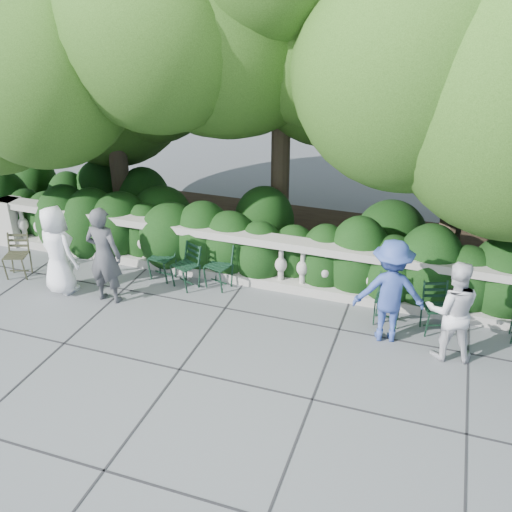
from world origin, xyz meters
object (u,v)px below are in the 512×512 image
(person_older_blue, at_px, (390,291))
(chair_weathered, at_px, (18,280))
(person_woman_grey, at_px, (104,255))
(chair_d, at_px, (436,337))
(chair_e, at_px, (384,327))
(chair_b, at_px, (214,290))
(person_businessman, at_px, (57,250))
(chair_c, at_px, (181,290))
(chair_a, at_px, (159,282))
(person_casual_man, at_px, (452,311))

(person_older_blue, bearing_deg, chair_weathered, -9.91)
(person_woman_grey, distance_m, person_older_blue, 4.80)
(chair_d, relative_size, chair_e, 1.00)
(chair_b, relative_size, chair_e, 1.00)
(person_businessman, distance_m, person_older_blue, 5.76)
(person_businessman, bearing_deg, person_older_blue, -160.30)
(chair_c, bearing_deg, chair_weathered, -143.55)
(chair_a, relative_size, chair_weathered, 1.00)
(chair_a, height_order, chair_c, same)
(chair_a, height_order, chair_e, same)
(chair_e, bearing_deg, person_woman_grey, -171.17)
(person_woman_grey, bearing_deg, chair_a, -122.06)
(chair_a, relative_size, person_woman_grey, 0.48)
(chair_a, bearing_deg, person_older_blue, 1.85)
(chair_b, xyz_separation_m, chair_c, (-0.59, -0.18, 0.00))
(chair_b, bearing_deg, person_woman_grey, -136.09)
(chair_d, xyz_separation_m, person_older_blue, (-0.77, -0.28, 0.85))
(chair_b, distance_m, person_woman_grey, 2.06)
(chair_weathered, xyz_separation_m, person_casual_man, (7.75, 0.18, 0.79))
(chair_e, height_order, chair_weathered, same)
(person_businessman, height_order, person_woman_grey, person_woman_grey)
(chair_b, height_order, chair_c, same)
(person_casual_man, distance_m, person_older_blue, 0.94)
(person_older_blue, bearing_deg, chair_d, -172.79)
(person_businessman, xyz_separation_m, person_woman_grey, (0.96, -0.00, 0.06))
(person_woman_grey, bearing_deg, chair_b, -151.48)
(chair_d, bearing_deg, chair_e, 159.58)
(person_woman_grey, distance_m, person_casual_man, 5.71)
(chair_a, distance_m, chair_c, 0.53)
(chair_weathered, xyz_separation_m, person_woman_grey, (2.04, -0.05, 0.88))
(chair_a, relative_size, chair_c, 1.00)
(chair_a, bearing_deg, person_casual_man, 0.90)
(chair_d, height_order, chair_e, same)
(person_woman_grey, bearing_deg, person_businessman, -0.62)
(chair_c, bearing_deg, person_casual_man, 18.11)
(chair_d, bearing_deg, chair_c, 159.96)
(person_casual_man, bearing_deg, person_businessman, -7.99)
(chair_c, height_order, chair_weathered, same)
(chair_c, distance_m, person_older_blue, 3.85)
(chair_c, xyz_separation_m, person_casual_man, (4.66, -0.49, 0.79))
(chair_e, distance_m, person_older_blue, 0.90)
(chair_b, relative_size, chair_weathered, 1.00)
(chair_c, distance_m, chair_e, 3.70)
(person_casual_man, bearing_deg, chair_b, -19.38)
(person_older_blue, bearing_deg, chair_b, -21.85)
(chair_b, distance_m, chair_e, 3.11)
(person_businessman, relative_size, person_woman_grey, 0.93)
(chair_d, xyz_separation_m, chair_e, (-0.82, 0.01, 0.00))
(chair_e, relative_size, person_older_blue, 0.50)
(person_businessman, height_order, person_older_blue, person_older_blue)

